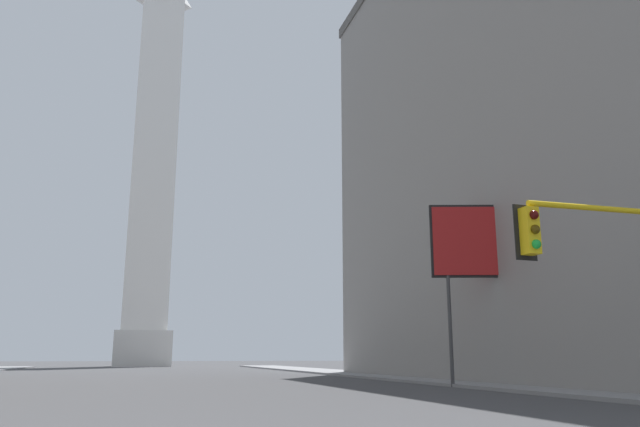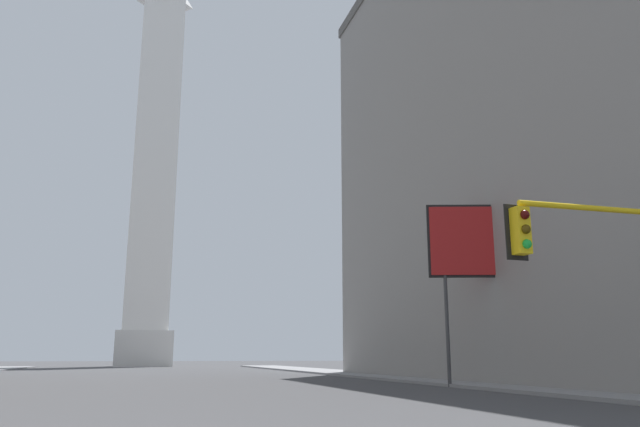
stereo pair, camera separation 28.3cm
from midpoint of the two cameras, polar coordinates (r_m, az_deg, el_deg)
name	(u,v)px [view 1 (the left image)]	position (r m, az deg, el deg)	size (l,w,h in m)	color
sidewalk_right	(422,379)	(39.64, 9.09, -14.70)	(5.00, 109.87, 0.15)	gray
building_right	(640,118)	(43.62, 27.03, 7.78)	(24.99, 43.22, 31.53)	gray
obelisk	(154,159)	(99.01, -14.98, 4.82)	(7.87, 7.87, 64.16)	silver
billboard_sign	(478,246)	(31.64, 14.01, -2.88)	(4.52, 1.53, 8.78)	#3F3F42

